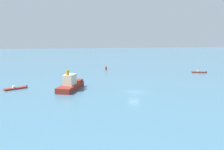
# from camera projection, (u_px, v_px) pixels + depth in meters

# --- Properties ---
(ground_plane) EXTENTS (400.00, 400.00, 0.00)m
(ground_plane) POSITION_uv_depth(u_px,v_px,m) (134.00, 92.00, 57.01)
(ground_plane) COLOR teal
(fishing_skiff) EXTENTS (5.21, 3.09, 0.91)m
(fishing_skiff) POSITION_uv_depth(u_px,v_px,m) (199.00, 72.00, 86.30)
(fishing_skiff) COLOR maroon
(fishing_skiff) RESTS_ON ground
(tugboat) EXTENTS (7.18, 10.82, 5.11)m
(tugboat) POSITION_uv_depth(u_px,v_px,m) (71.00, 84.00, 59.18)
(tugboat) COLOR maroon
(tugboat) RESTS_ON ground
(small_motorboat) EXTENTS (5.36, 3.86, 0.90)m
(small_motorboat) POSITION_uv_depth(u_px,v_px,m) (15.00, 88.00, 59.79)
(small_motorboat) COLOR maroon
(small_motorboat) RESTS_ON ground
(channel_buoy_red) EXTENTS (0.70, 0.70, 1.90)m
(channel_buoy_red) POSITION_uv_depth(u_px,v_px,m) (106.00, 68.00, 92.85)
(channel_buoy_red) COLOR red
(channel_buoy_red) RESTS_ON ground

